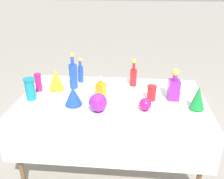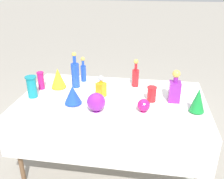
# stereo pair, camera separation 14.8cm
# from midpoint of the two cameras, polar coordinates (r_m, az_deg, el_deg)

# --- Properties ---
(ground_plane) EXTENTS (40.00, 40.00, 0.00)m
(ground_plane) POSITION_cam_midpoint_polar(r_m,az_deg,el_deg) (2.90, 1.51, -15.66)
(ground_plane) COLOR #A0998C
(display_table) EXTENTS (1.84, 1.13, 0.76)m
(display_table) POSITION_cam_midpoint_polar(r_m,az_deg,el_deg) (2.47, 1.55, -3.77)
(display_table) COLOR white
(display_table) RESTS_ON ground
(tall_bottle_0) EXTENTS (0.07, 0.07, 0.31)m
(tall_bottle_0) POSITION_cam_midpoint_polar(r_m,az_deg,el_deg) (2.74, 6.94, 3.13)
(tall_bottle_0) COLOR red
(tall_bottle_0) RESTS_ON display_table
(tall_bottle_1) EXTENTS (0.06, 0.06, 0.29)m
(tall_bottle_1) POSITION_cam_midpoint_polar(r_m,az_deg,el_deg) (2.87, -5.10, 4.22)
(tall_bottle_1) COLOR blue
(tall_bottle_1) RESTS_ON display_table
(tall_bottle_2) EXTENTS (0.09, 0.09, 0.39)m
(tall_bottle_2) POSITION_cam_midpoint_polar(r_m,az_deg,el_deg) (2.71, -6.85, 3.59)
(tall_bottle_2) COLOR blue
(tall_bottle_2) RESTS_ON display_table
(square_decanter_0) EXTENTS (0.11, 0.11, 0.32)m
(square_decanter_0) POSITION_cam_midpoint_polar(r_m,az_deg,el_deg) (2.47, 15.82, 0.18)
(square_decanter_0) COLOR purple
(square_decanter_0) RESTS_ON display_table
(square_decanter_1) EXTENTS (0.11, 0.11, 0.23)m
(square_decanter_1) POSITION_cam_midpoint_polar(r_m,az_deg,el_deg) (2.49, -0.82, 0.43)
(square_decanter_1) COLOR orange
(square_decanter_1) RESTS_ON display_table
(slender_vase_0) EXTENTS (0.08, 0.08, 0.19)m
(slender_vase_0) POSITION_cam_midpoint_polar(r_m,az_deg,el_deg) (2.75, -14.48, 2.10)
(slender_vase_0) COLOR #C61972
(slender_vase_0) RESTS_ON display_table
(slender_vase_1) EXTENTS (0.09, 0.09, 0.15)m
(slender_vase_1) POSITION_cam_midpoint_polar(r_m,az_deg,el_deg) (2.44, 10.78, -0.93)
(slender_vase_1) COLOR red
(slender_vase_1) RESTS_ON display_table
(slender_vase_2) EXTENTS (0.11, 0.11, 0.22)m
(slender_vase_2) POSITION_cam_midpoint_polar(r_m,az_deg,el_deg) (2.57, -16.32, 0.72)
(slender_vase_2) COLOR teal
(slender_vase_2) RESTS_ON display_table
(fluted_vase_0) EXTENTS (0.17, 0.17, 0.18)m
(fluted_vase_0) POSITION_cam_midpoint_polar(r_m,az_deg,el_deg) (2.36, -7.20, -1.22)
(fluted_vase_0) COLOR blue
(fluted_vase_0) RESTS_ON display_table
(fluted_vase_1) EXTENTS (0.16, 0.16, 0.22)m
(fluted_vase_1) POSITION_cam_midpoint_polar(r_m,az_deg,el_deg) (2.72, -10.71, 2.57)
(fluted_vase_1) COLOR yellow
(fluted_vase_1) RESTS_ON display_table
(fluted_vase_2) EXTENTS (0.14, 0.14, 0.23)m
(fluted_vase_2) POSITION_cam_midpoint_polar(r_m,az_deg,el_deg) (2.34, 20.77, -2.33)
(fluted_vase_2) COLOR #198C38
(fluted_vase_2) RESTS_ON display_table
(round_bowl_0) EXTENTS (0.11, 0.11, 0.12)m
(round_bowl_0) POSITION_cam_midpoint_polar(r_m,az_deg,el_deg) (2.25, 9.12, -3.61)
(round_bowl_0) COLOR #C61972
(round_bowl_0) RESTS_ON display_table
(round_bowl_1) EXTENTS (0.17, 0.17, 0.17)m
(round_bowl_1) POSITION_cam_midpoint_polar(r_m,az_deg,el_deg) (2.22, -1.74, -2.92)
(round_bowl_1) COLOR purple
(round_bowl_1) RESTS_ON display_table
(price_tag_left) EXTENTS (0.06, 0.02, 0.04)m
(price_tag_left) POSITION_cam_midpoint_polar(r_m,az_deg,el_deg) (2.04, 12.11, -8.48)
(price_tag_left) COLOR white
(price_tag_left) RESTS_ON display_table
(price_tag_center) EXTENTS (0.05, 0.02, 0.04)m
(price_tag_center) POSITION_cam_midpoint_polar(r_m,az_deg,el_deg) (2.20, -14.11, -6.12)
(price_tag_center) COLOR white
(price_tag_center) RESTS_ON display_table
(price_tag_right) EXTENTS (0.06, 0.03, 0.03)m
(price_tag_right) POSITION_cam_midpoint_polar(r_m,az_deg,el_deg) (2.18, -11.98, -6.23)
(price_tag_right) COLOR white
(price_tag_right) RESTS_ON display_table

